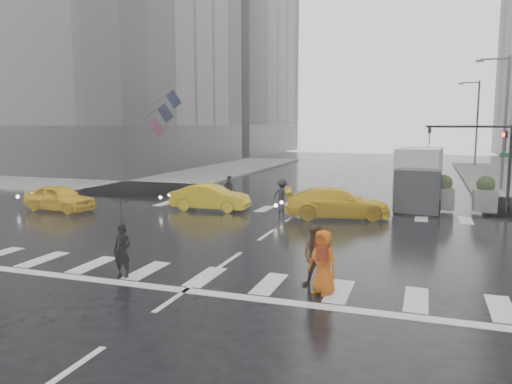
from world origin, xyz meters
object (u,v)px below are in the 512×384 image
(pedestrian_brown, at_px, (317,257))
(pedestrian_orange, at_px, (323,262))
(traffic_signal_pole, at_px, (488,151))
(taxi_front, at_px, (60,198))
(box_truck, at_px, (419,176))
(taxi_mid, at_px, (210,197))

(pedestrian_brown, distance_m, pedestrian_orange, 0.54)
(traffic_signal_pole, distance_m, taxi_front, 22.01)
(pedestrian_orange, relative_size, taxi_front, 0.44)
(traffic_signal_pole, relative_size, box_truck, 0.75)
(taxi_front, height_order, box_truck, box_truck)
(traffic_signal_pole, height_order, pedestrian_orange, traffic_signal_pole)
(pedestrian_brown, xyz_separation_m, box_truck, (2.42, 15.20, 0.83))
(box_truck, bearing_deg, taxi_front, -153.45)
(pedestrian_brown, xyz_separation_m, taxi_mid, (-7.95, 10.63, -0.20))
(pedestrian_brown, xyz_separation_m, taxi_front, (-15.34, 7.87, -0.19))
(traffic_signal_pole, distance_m, pedestrian_orange, 15.51)
(pedestrian_orange, xyz_separation_m, taxi_mid, (-8.22, 11.09, -0.20))
(pedestrian_brown, relative_size, pedestrian_orange, 1.00)
(traffic_signal_pole, bearing_deg, pedestrian_brown, -112.25)
(taxi_front, height_order, taxi_mid, taxi_front)
(traffic_signal_pole, relative_size, taxi_mid, 1.09)
(taxi_front, bearing_deg, pedestrian_orange, -111.09)
(taxi_mid, bearing_deg, pedestrian_brown, -147.25)
(traffic_signal_pole, xyz_separation_m, box_truck, (-3.26, 1.32, -1.50))
(traffic_signal_pole, bearing_deg, taxi_front, -164.05)
(taxi_front, distance_m, taxi_mid, 7.89)
(pedestrian_orange, height_order, box_truck, box_truck)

